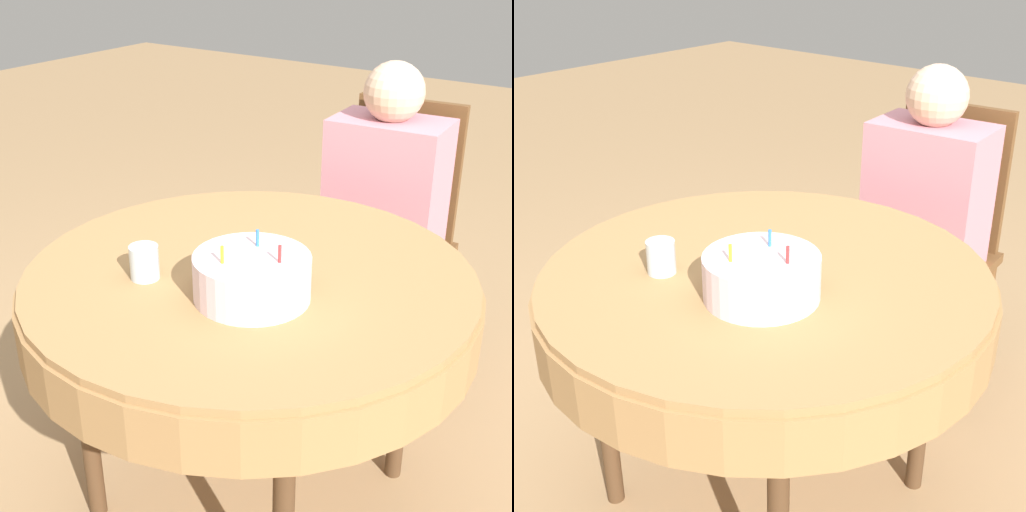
# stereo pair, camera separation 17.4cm
# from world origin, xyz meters

# --- Properties ---
(ground_plane) EXTENTS (12.00, 12.00, 0.00)m
(ground_plane) POSITION_xyz_m (0.00, 0.00, 0.00)
(ground_plane) COLOR #A37F56
(dining_table) EXTENTS (1.17, 1.17, 0.75)m
(dining_table) POSITION_xyz_m (0.00, 0.00, 0.66)
(dining_table) COLOR #9E7547
(dining_table) RESTS_ON ground_plane
(chair) EXTENTS (0.48, 0.48, 0.97)m
(chair) POSITION_xyz_m (-0.04, 0.96, 0.51)
(chair) COLOR brown
(chair) RESTS_ON ground_plane
(person) EXTENTS (0.41, 0.37, 1.14)m
(person) POSITION_xyz_m (-0.03, 0.86, 0.69)
(person) COLOR #DBB293
(person) RESTS_ON ground_plane
(birthday_cake) EXTENTS (0.28, 0.28, 0.15)m
(birthday_cake) POSITION_xyz_m (0.09, -0.11, 0.80)
(birthday_cake) COLOR silver
(birthday_cake) RESTS_ON dining_table
(drinking_glass) EXTENTS (0.07, 0.07, 0.09)m
(drinking_glass) POSITION_xyz_m (-0.19, -0.19, 0.79)
(drinking_glass) COLOR silver
(drinking_glass) RESTS_ON dining_table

